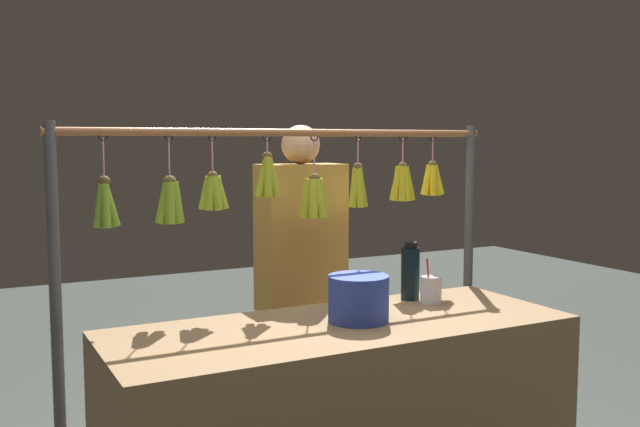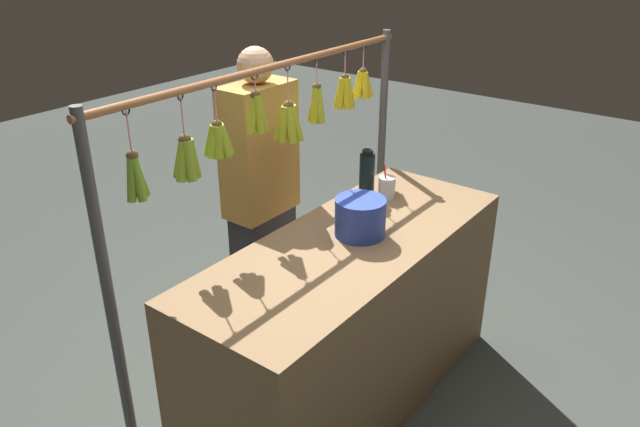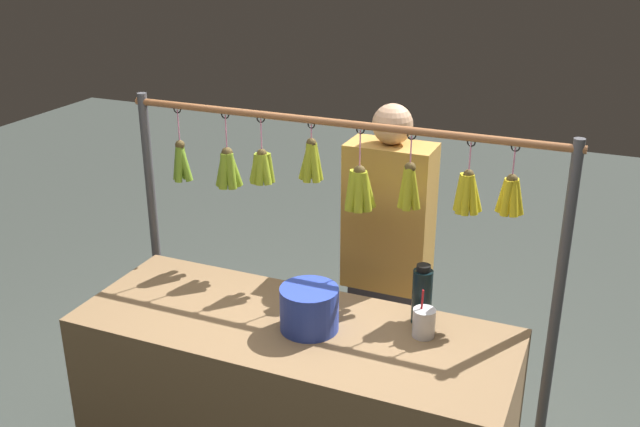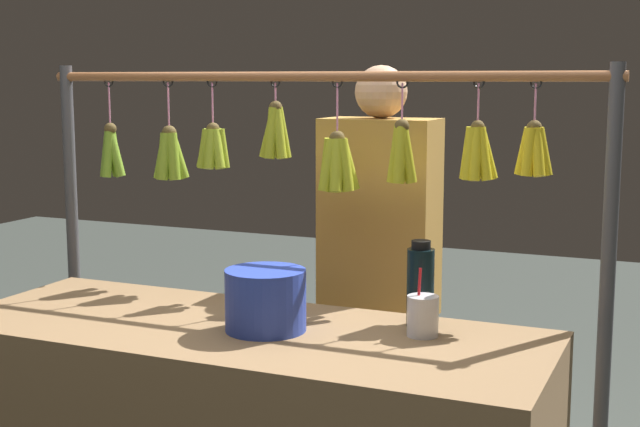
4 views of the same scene
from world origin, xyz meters
TOP-DOWN VIEW (x-y plane):
  - display_rack at (-0.00, -0.44)m, footprint 1.97×0.15m
  - water_bottle at (-0.46, -0.22)m, footprint 0.08×0.08m
  - blue_bucket at (-0.07, -0.00)m, footprint 0.23×0.23m
  - drink_cup at (-0.50, -0.12)m, footprint 0.09×0.09m
  - vendor_person at (-0.17, -0.69)m, footprint 0.39×0.21m

SIDE VIEW (x-z plane):
  - vendor_person at x=-0.17m, z-range -0.01..1.64m
  - drink_cup at x=-0.50m, z-range 0.86..1.05m
  - blue_bucket at x=-0.07m, z-range 0.90..1.07m
  - water_bottle at x=-0.46m, z-range 0.89..1.14m
  - display_rack at x=0.00m, z-range 0.38..2.04m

